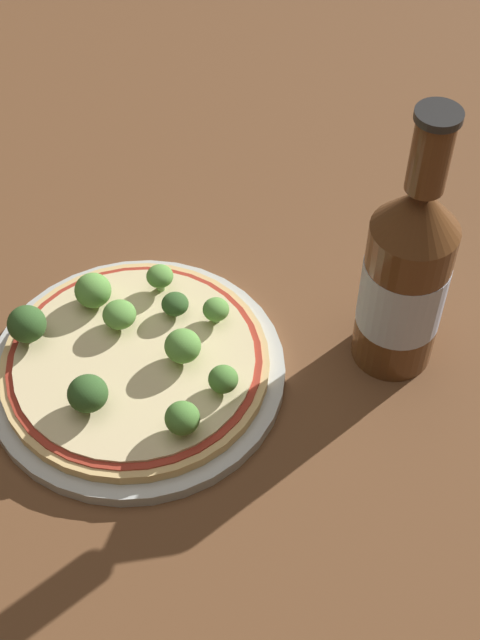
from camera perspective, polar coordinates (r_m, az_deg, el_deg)
name	(u,v)px	position (r m, az deg, el deg)	size (l,w,h in m)	color
ground_plane	(149,367)	(0.77, -5.84, -3.04)	(3.00, 3.00, 0.00)	brown
plate	(140,374)	(0.76, -6.39, -3.48)	(0.25, 0.25, 0.01)	#B2B7B2
pizza	(135,362)	(0.76, -6.71, -2.71)	(0.23, 0.23, 0.01)	tan
broccoli_floret_0	(88,394)	(0.71, -9.72, -4.67)	(0.03, 0.03, 0.03)	#7A9E5B
broccoli_floret_1	(183,346)	(0.73, -3.69, -1.68)	(0.03, 0.03, 0.03)	#7A9E5B
broccoli_floret_2	(216,310)	(0.76, -1.55, 0.66)	(0.02, 0.02, 0.02)	#7A9E5B
broccoli_floret_3	(91,292)	(0.78, -9.53, 1.79)	(0.03, 0.03, 0.03)	#7A9E5B
broccoli_floret_4	(160,277)	(0.79, -5.15, 2.78)	(0.02, 0.02, 0.03)	#7A9E5B
broccoli_floret_5	(182,418)	(0.69, -3.71, -6.29)	(0.03, 0.03, 0.03)	#7A9E5B
broccoli_floret_6	(27,324)	(0.76, -13.49, -0.26)	(0.03, 0.03, 0.04)	#7A9E5B
broccoli_floret_7	(223,379)	(0.71, -1.08, -3.82)	(0.02, 0.02, 0.02)	#7A9E5B
broccoli_floret_8	(175,304)	(0.77, -4.18, 1.02)	(0.02, 0.02, 0.02)	#7A9E5B
broccoli_floret_9	(123,313)	(0.76, -7.52, 0.47)	(0.03, 0.03, 0.03)	#7A9E5B
beer_bottle	(406,276)	(0.72, 10.55, 2.78)	(0.07, 0.07, 0.25)	#563319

